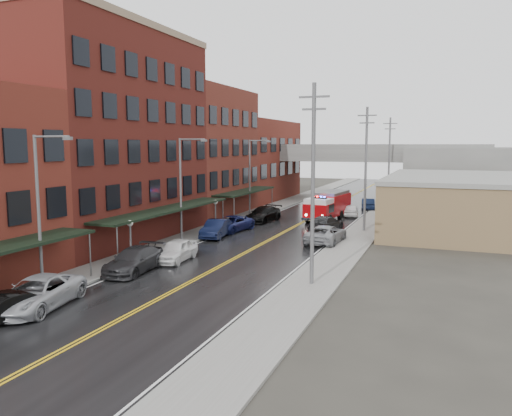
% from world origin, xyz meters
% --- Properties ---
extents(ground, '(220.00, 220.00, 0.00)m').
position_xyz_m(ground, '(0.00, 0.00, 0.00)').
color(ground, '#2D2B26').
rests_on(ground, ground).
extents(road, '(11.00, 160.00, 0.02)m').
position_xyz_m(road, '(0.00, 30.00, 0.01)').
color(road, black).
rests_on(road, ground).
extents(sidewalk_left, '(3.00, 160.00, 0.15)m').
position_xyz_m(sidewalk_left, '(-7.30, 30.00, 0.07)').
color(sidewalk_left, slate).
rests_on(sidewalk_left, ground).
extents(sidewalk_right, '(3.00, 160.00, 0.15)m').
position_xyz_m(sidewalk_right, '(7.30, 30.00, 0.07)').
color(sidewalk_right, slate).
rests_on(sidewalk_right, ground).
extents(curb_left, '(0.30, 160.00, 0.15)m').
position_xyz_m(curb_left, '(-5.65, 30.00, 0.07)').
color(curb_left, gray).
rests_on(curb_left, ground).
extents(curb_right, '(0.30, 160.00, 0.15)m').
position_xyz_m(curb_right, '(5.65, 30.00, 0.07)').
color(curb_right, gray).
rests_on(curb_right, ground).
extents(brick_building_b, '(9.00, 20.00, 18.00)m').
position_xyz_m(brick_building_b, '(-13.30, 23.00, 9.00)').
color(brick_building_b, '#4E1714').
rests_on(brick_building_b, ground).
extents(brick_building_c, '(9.00, 15.00, 15.00)m').
position_xyz_m(brick_building_c, '(-13.30, 40.50, 7.50)').
color(brick_building_c, maroon).
rests_on(brick_building_c, ground).
extents(brick_building_far, '(9.00, 20.00, 12.00)m').
position_xyz_m(brick_building_far, '(-13.30, 58.00, 6.00)').
color(brick_building_far, maroon).
rests_on(brick_building_far, ground).
extents(tan_building, '(14.00, 22.00, 5.00)m').
position_xyz_m(tan_building, '(16.00, 40.00, 2.50)').
color(tan_building, brown).
rests_on(tan_building, ground).
extents(right_far_block, '(18.00, 30.00, 8.00)m').
position_xyz_m(right_far_block, '(18.00, 70.00, 4.00)').
color(right_far_block, slate).
rests_on(right_far_block, ground).
extents(awning_1, '(2.60, 18.00, 3.09)m').
position_xyz_m(awning_1, '(-7.49, 23.00, 2.99)').
color(awning_1, black).
rests_on(awning_1, ground).
extents(awning_2, '(2.60, 13.00, 3.09)m').
position_xyz_m(awning_2, '(-7.49, 40.50, 2.99)').
color(awning_2, black).
rests_on(awning_2, ground).
extents(globe_lamp_1, '(0.44, 0.44, 3.12)m').
position_xyz_m(globe_lamp_1, '(-6.40, 16.00, 2.31)').
color(globe_lamp_1, '#59595B').
rests_on(globe_lamp_1, ground).
extents(globe_lamp_2, '(0.44, 0.44, 3.12)m').
position_xyz_m(globe_lamp_2, '(-6.40, 30.00, 2.31)').
color(globe_lamp_2, '#59595B').
rests_on(globe_lamp_2, ground).
extents(street_lamp_0, '(2.64, 0.22, 9.00)m').
position_xyz_m(street_lamp_0, '(-6.55, 8.00, 5.19)').
color(street_lamp_0, '#59595B').
rests_on(street_lamp_0, ground).
extents(street_lamp_1, '(2.64, 0.22, 9.00)m').
position_xyz_m(street_lamp_1, '(-6.55, 24.00, 5.19)').
color(street_lamp_1, '#59595B').
rests_on(street_lamp_1, ground).
extents(street_lamp_2, '(2.64, 0.22, 9.00)m').
position_xyz_m(street_lamp_2, '(-6.55, 40.00, 5.19)').
color(street_lamp_2, '#59595B').
rests_on(street_lamp_2, ground).
extents(utility_pole_0, '(1.80, 0.24, 12.00)m').
position_xyz_m(utility_pole_0, '(7.20, 15.00, 6.31)').
color(utility_pole_0, '#59595B').
rests_on(utility_pole_0, ground).
extents(utility_pole_1, '(1.80, 0.24, 12.00)m').
position_xyz_m(utility_pole_1, '(7.20, 35.00, 6.31)').
color(utility_pole_1, '#59595B').
rests_on(utility_pole_1, ground).
extents(utility_pole_2, '(1.80, 0.24, 12.00)m').
position_xyz_m(utility_pole_2, '(7.20, 55.00, 6.31)').
color(utility_pole_2, '#59595B').
rests_on(utility_pole_2, ground).
extents(overpass, '(40.00, 10.00, 7.50)m').
position_xyz_m(overpass, '(0.00, 62.00, 5.99)').
color(overpass, slate).
rests_on(overpass, ground).
extents(fire_truck, '(4.24, 8.81, 3.12)m').
position_xyz_m(fire_truck, '(2.11, 41.50, 1.69)').
color(fire_truck, '#9B070B').
rests_on(fire_truck, ground).
extents(parked_car_left_1, '(2.26, 4.41, 1.39)m').
position_xyz_m(parked_car_left_1, '(-5.00, 3.49, 0.69)').
color(parked_car_left_1, black).
rests_on(parked_car_left_1, ground).
extents(parked_car_left_2, '(3.74, 6.28, 1.64)m').
position_xyz_m(parked_car_left_2, '(-5.00, 5.80, 0.82)').
color(parked_car_left_2, '#AAACB2').
rests_on(parked_car_left_2, ground).
extents(parked_car_left_3, '(2.75, 5.77, 1.62)m').
position_xyz_m(parked_car_left_3, '(-4.70, 13.94, 0.81)').
color(parked_car_left_3, '#2B2B2E').
rests_on(parked_car_left_3, ground).
extents(parked_car_left_4, '(2.23, 4.77, 1.58)m').
position_xyz_m(parked_car_left_4, '(-3.71, 17.73, 0.79)').
color(parked_car_left_4, white).
rests_on(parked_car_left_4, ground).
extents(parked_car_left_5, '(2.38, 5.14, 1.63)m').
position_xyz_m(parked_car_left_5, '(-5.00, 27.20, 0.82)').
color(parked_car_left_5, black).
rests_on(parked_car_left_5, ground).
extents(parked_car_left_6, '(3.34, 5.70, 1.49)m').
position_xyz_m(parked_car_left_6, '(-5.00, 30.70, 0.74)').
color(parked_car_left_6, '#141A4D').
rests_on(parked_car_left_6, ground).
extents(parked_car_left_7, '(2.98, 5.94, 1.66)m').
position_xyz_m(parked_car_left_7, '(-4.22, 37.55, 0.83)').
color(parked_car_left_7, black).
rests_on(parked_car_left_7, ground).
extents(parked_car_right_0, '(2.89, 5.81, 1.58)m').
position_xyz_m(parked_car_right_0, '(5.00, 28.15, 0.79)').
color(parked_car_right_0, gray).
rests_on(parked_car_right_0, ground).
extents(parked_car_right_1, '(2.87, 5.49, 1.52)m').
position_xyz_m(parked_car_right_1, '(3.60, 34.16, 0.76)').
color(parked_car_right_1, black).
rests_on(parked_car_right_1, ground).
extents(parked_car_right_2, '(2.58, 4.65, 1.50)m').
position_xyz_m(parked_car_right_2, '(4.02, 45.04, 0.75)').
color(parked_car_right_2, white).
rests_on(parked_car_right_2, ground).
extents(parked_car_right_3, '(2.42, 4.77, 1.50)m').
position_xyz_m(parked_car_right_3, '(5.00, 52.08, 0.75)').
color(parked_car_right_3, black).
rests_on(parked_car_right_3, ground).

